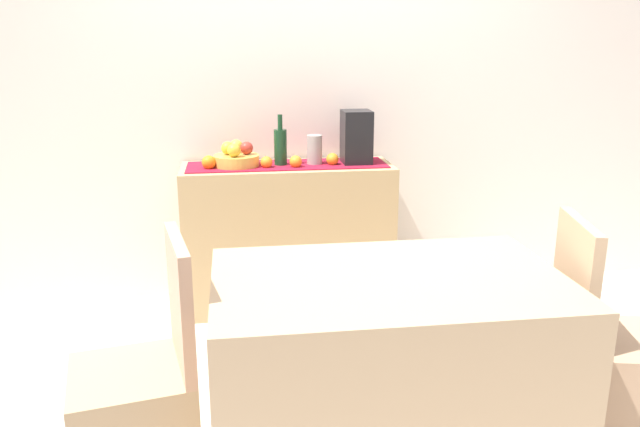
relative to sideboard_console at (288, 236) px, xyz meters
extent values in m
cube|color=beige|center=(0.15, -0.92, -0.43)|extent=(6.40, 6.40, 0.02)
cube|color=silver|center=(0.15, 0.26, 0.93)|extent=(6.40, 0.06, 2.70)
cube|color=tan|center=(0.00, 0.00, 0.00)|extent=(1.19, 0.42, 0.84)
cube|color=maroon|center=(0.00, 0.00, 0.42)|extent=(1.12, 0.32, 0.01)
cylinder|color=gold|center=(-0.28, 0.00, 0.46)|extent=(0.25, 0.25, 0.06)
sphere|color=#AD2F26|center=(-0.22, 0.01, 0.52)|extent=(0.07, 0.07, 0.07)
sphere|color=gold|center=(-0.29, -0.06, 0.52)|extent=(0.07, 0.07, 0.07)
sphere|color=gold|center=(-0.33, 0.02, 0.52)|extent=(0.07, 0.07, 0.07)
sphere|color=gold|center=(-0.28, 0.08, 0.52)|extent=(0.07, 0.07, 0.07)
cylinder|color=#163A20|center=(-0.04, 0.00, 0.52)|extent=(0.07, 0.07, 0.20)
cylinder|color=#163A20|center=(-0.04, 0.00, 0.66)|extent=(0.03, 0.03, 0.08)
cube|color=black|center=(0.39, 0.00, 0.57)|extent=(0.16, 0.18, 0.30)
cylinder|color=gray|center=(0.16, 0.00, 0.50)|extent=(0.09, 0.09, 0.17)
sphere|color=orange|center=(0.25, -0.03, 0.45)|extent=(0.07, 0.07, 0.07)
sphere|color=orange|center=(0.04, -0.07, 0.45)|extent=(0.07, 0.07, 0.07)
sphere|color=orange|center=(-0.43, -0.05, 0.46)|extent=(0.08, 0.08, 0.08)
sphere|color=orange|center=(-0.12, -0.06, 0.45)|extent=(0.07, 0.07, 0.07)
cube|color=tan|center=(0.21, -1.51, -0.05)|extent=(1.21, 0.77, 0.74)
cube|color=tan|center=(-0.49, -1.47, 0.26)|extent=(0.12, 0.40, 0.45)
cube|color=tan|center=(1.10, -1.51, -0.19)|extent=(0.48, 0.48, 0.45)
cube|color=tan|center=(0.92, -1.47, 0.26)|extent=(0.12, 0.40, 0.45)
camera|label=1|loc=(-0.30, -3.47, 1.11)|focal=35.32mm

